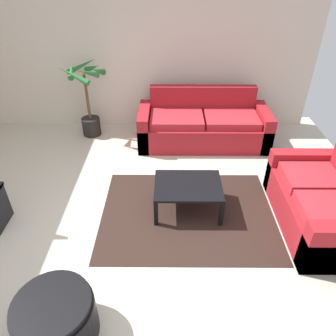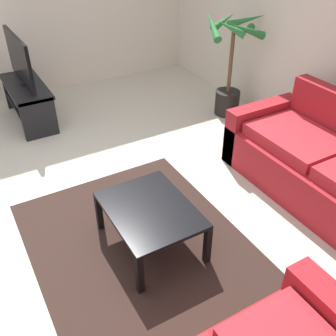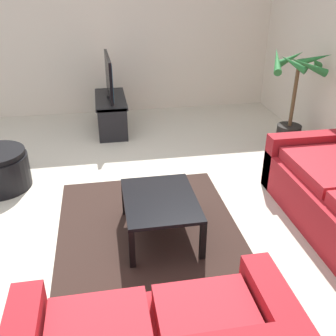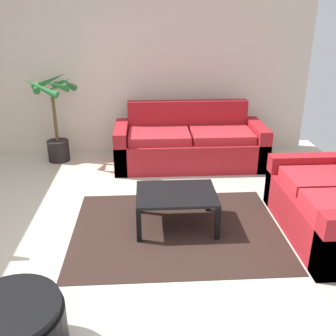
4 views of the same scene
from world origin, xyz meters
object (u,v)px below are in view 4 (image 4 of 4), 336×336
Objects in this scene: ottoman at (14,333)px; coffee_table at (176,197)px; couch_main at (189,145)px; couch_loveseat at (334,208)px; potted_palm at (56,122)px.

coffee_table is at bearing 54.14° from ottoman.
coffee_table is (-0.34, -1.79, 0.04)m from couch_main.
couch_loveseat is (1.26, -2.05, -0.00)m from couch_main.
potted_palm reaches higher than couch_loveseat.
couch_loveseat reaches higher than coffee_table.
couch_main reaches higher than ottoman.
couch_loveseat is 4.01m from potted_palm.
couch_main is at bearing 65.91° from ottoman.
couch_loveseat is at bearing 26.47° from ottoman.
ottoman is (-1.54, -3.44, -0.08)m from couch_main.
ottoman is at bearing -82.91° from potted_palm.
couch_loveseat is 1.62m from coffee_table.
couch_loveseat reaches higher than ottoman.
couch_loveseat is 3.13m from ottoman.
ottoman is at bearing -125.86° from coffee_table.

